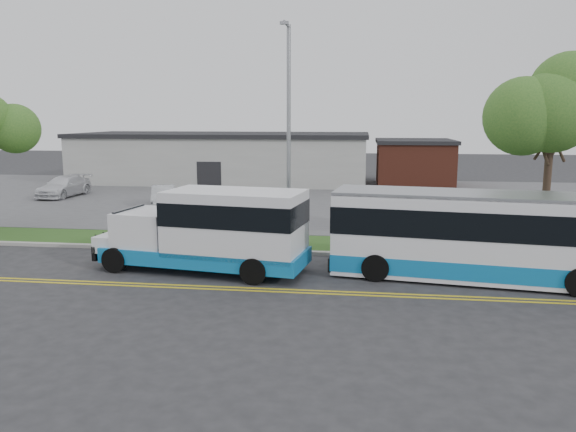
# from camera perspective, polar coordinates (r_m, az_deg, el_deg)

# --- Properties ---
(ground) EXTENTS (140.00, 140.00, 0.00)m
(ground) POSITION_cam_1_polar(r_m,az_deg,el_deg) (23.41, -8.16, -4.23)
(ground) COLOR #28282B
(ground) RESTS_ON ground
(lane_line_north) EXTENTS (70.00, 0.12, 0.01)m
(lane_line_north) POSITION_cam_1_polar(r_m,az_deg,el_deg) (19.87, -11.16, -6.90)
(lane_line_north) COLOR gold
(lane_line_north) RESTS_ON ground
(lane_line_south) EXTENTS (70.00, 0.12, 0.01)m
(lane_line_south) POSITION_cam_1_polar(r_m,az_deg,el_deg) (19.60, -11.44, -7.14)
(lane_line_south) COLOR gold
(lane_line_south) RESTS_ON ground
(curb) EXTENTS (80.00, 0.30, 0.15)m
(curb) POSITION_cam_1_polar(r_m,az_deg,el_deg) (24.42, -7.47, -3.44)
(curb) COLOR #9E9B93
(curb) RESTS_ON ground
(verge) EXTENTS (80.00, 3.30, 0.10)m
(verge) POSITION_cam_1_polar(r_m,az_deg,el_deg) (26.12, -6.45, -2.59)
(verge) COLOR #2B501A
(verge) RESTS_ON ground
(parking_lot) EXTENTS (80.00, 25.00, 0.10)m
(parking_lot) POSITION_cam_1_polar(r_m,az_deg,el_deg) (39.73, -1.55, 1.80)
(parking_lot) COLOR #4C4C4F
(parking_lot) RESTS_ON ground
(commercial_building) EXTENTS (25.40, 10.40, 4.35)m
(commercial_building) POSITION_cam_1_polar(r_m,az_deg,el_deg) (50.46, -6.53, 5.92)
(commercial_building) COLOR #9E9E99
(commercial_building) RESTS_ON ground
(brick_wing) EXTENTS (6.30, 7.30, 3.90)m
(brick_wing) POSITION_cam_1_polar(r_m,az_deg,el_deg) (48.16, 12.67, 5.29)
(brick_wing) COLOR brown
(brick_wing) RESTS_ON ground
(tree_east) EXTENTS (5.20, 5.20, 8.33)m
(tree_east) POSITION_cam_1_polar(r_m,az_deg,el_deg) (26.02, 25.34, 10.14)
(tree_east) COLOR #3B2B20
(tree_east) RESTS_ON verge
(streetlight_near) EXTENTS (0.35, 1.53, 9.50)m
(streetlight_near) POSITION_cam_1_polar(r_m,az_deg,el_deg) (24.77, 0.05, 8.89)
(streetlight_near) COLOR gray
(streetlight_near) RESTS_ON verge
(shuttle_bus) EXTENTS (8.31, 3.75, 3.08)m
(shuttle_bus) POSITION_cam_1_polar(r_m,az_deg,el_deg) (21.02, -7.36, -1.24)
(shuttle_bus) COLOR #106EAF
(shuttle_bus) RESTS_ON ground
(transit_bus) EXTENTS (11.46, 4.09, 3.11)m
(transit_bus) POSITION_cam_1_polar(r_m,az_deg,el_deg) (20.96, 20.09, -2.01)
(transit_bus) COLOR white
(transit_bus) RESTS_ON ground
(pedestrian) EXTENTS (0.67, 0.54, 1.58)m
(pedestrian) POSITION_cam_1_polar(r_m,az_deg,el_deg) (27.46, -9.47, -0.25)
(pedestrian) COLOR black
(pedestrian) RESTS_ON verge
(parked_car_a) EXTENTS (2.69, 4.35, 1.35)m
(parked_car_a) POSITION_cam_1_polar(r_m,az_deg,el_deg) (36.39, -12.55, 1.96)
(parked_car_a) COLOR #B0B4B8
(parked_car_a) RESTS_ON parking_lot
(parked_car_b) EXTENTS (2.37, 5.10, 1.44)m
(parked_car_b) POSITION_cam_1_polar(r_m,az_deg,el_deg) (43.38, -21.82, 2.81)
(parked_car_b) COLOR silver
(parked_car_b) RESTS_ON parking_lot
(grocery_bag_left) EXTENTS (0.32, 0.32, 0.32)m
(grocery_bag_left) POSITION_cam_1_polar(r_m,az_deg,el_deg) (27.43, -10.18, -1.63)
(grocery_bag_left) COLOR white
(grocery_bag_left) RESTS_ON verge
(grocery_bag_right) EXTENTS (0.32, 0.32, 0.32)m
(grocery_bag_right) POSITION_cam_1_polar(r_m,az_deg,el_deg) (27.73, -8.69, -1.46)
(grocery_bag_right) COLOR white
(grocery_bag_right) RESTS_ON verge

